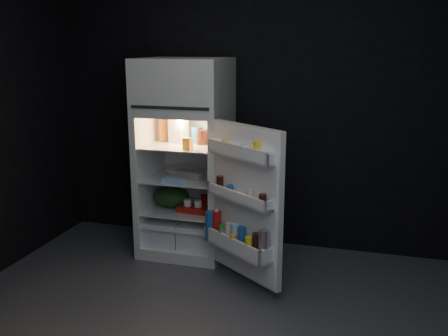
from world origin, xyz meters
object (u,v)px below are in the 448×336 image
(refrigerator, at_px, (186,151))
(egg_carton, at_px, (190,174))
(milk_jug, at_px, (179,130))
(yogurt_tray, at_px, (194,209))
(fridge_door, at_px, (243,206))

(refrigerator, height_order, egg_carton, refrigerator)
(milk_jug, distance_m, yogurt_tray, 0.73)
(fridge_door, distance_m, yogurt_tray, 0.76)
(refrigerator, xyz_separation_m, fridge_door, (0.68, -0.60, -0.28))
(milk_jug, bearing_deg, yogurt_tray, -22.36)
(refrigerator, distance_m, egg_carton, 0.23)
(refrigerator, relative_size, fridge_door, 1.46)
(fridge_door, relative_size, egg_carton, 4.66)
(egg_carton, relative_size, yogurt_tray, 0.93)
(fridge_door, bearing_deg, refrigerator, 138.90)
(refrigerator, bearing_deg, fridge_door, -41.10)
(fridge_door, xyz_separation_m, yogurt_tray, (-0.57, 0.46, -0.23))
(refrigerator, relative_size, yogurt_tray, 6.34)
(milk_jug, bearing_deg, refrigerator, 14.45)
(fridge_door, bearing_deg, yogurt_tray, 141.04)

